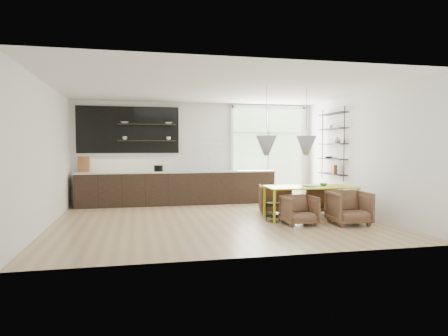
{
  "coord_description": "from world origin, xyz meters",
  "views": [
    {
      "loc": [
        -1.72,
        -8.55,
        1.62
      ],
      "look_at": [
        0.27,
        0.6,
        1.13
      ],
      "focal_mm": 32.0,
      "sensor_mm": 36.0,
      "label": 1
    }
  ],
  "objects_px": {
    "armchair_back_right": "(321,199)",
    "armchair_front_right": "(349,208)",
    "armchair_front_left": "(299,210)",
    "wire_stool": "(273,209)",
    "armchair_back_left": "(275,199)",
    "dining_table": "(310,188)"
  },
  "relations": [
    {
      "from": "armchair_front_left",
      "to": "armchair_back_right",
      "type": "bearing_deg",
      "value": 47.96
    },
    {
      "from": "armchair_front_right",
      "to": "wire_stool",
      "type": "height_order",
      "value": "armchair_front_right"
    },
    {
      "from": "dining_table",
      "to": "armchair_back_left",
      "type": "relative_size",
      "value": 2.65
    },
    {
      "from": "armchair_back_left",
      "to": "armchair_front_left",
      "type": "height_order",
      "value": "armchair_back_left"
    },
    {
      "from": "armchair_front_left",
      "to": "wire_stool",
      "type": "xyz_separation_m",
      "value": [
        -0.42,
        0.46,
        -0.04
      ]
    },
    {
      "from": "dining_table",
      "to": "armchair_front_right",
      "type": "xyz_separation_m",
      "value": [
        0.49,
        -0.85,
        -0.33
      ]
    },
    {
      "from": "armchair_front_left",
      "to": "armchair_front_right",
      "type": "height_order",
      "value": "armchair_front_right"
    },
    {
      "from": "dining_table",
      "to": "wire_stool",
      "type": "distance_m",
      "value": 1.05
    },
    {
      "from": "armchair_back_left",
      "to": "armchair_front_right",
      "type": "xyz_separation_m",
      "value": [
        1.02,
        -1.73,
        0.0
      ]
    },
    {
      "from": "dining_table",
      "to": "armchair_back_left",
      "type": "bearing_deg",
      "value": 123.99
    },
    {
      "from": "armchair_back_left",
      "to": "armchair_back_right",
      "type": "height_order",
      "value": "armchair_back_left"
    },
    {
      "from": "armchair_back_right",
      "to": "armchair_front_left",
      "type": "distance_m",
      "value": 1.68
    },
    {
      "from": "armchair_front_left",
      "to": "wire_stool",
      "type": "relative_size",
      "value": 1.64
    },
    {
      "from": "armchair_back_left",
      "to": "armchair_back_right",
      "type": "distance_m",
      "value": 1.14
    },
    {
      "from": "armchair_back_left",
      "to": "armchair_back_right",
      "type": "relative_size",
      "value": 1.03
    },
    {
      "from": "armchair_back_right",
      "to": "armchair_front_right",
      "type": "bearing_deg",
      "value": 108.87
    },
    {
      "from": "armchair_front_left",
      "to": "dining_table",
      "type": "bearing_deg",
      "value": 49.83
    },
    {
      "from": "dining_table",
      "to": "armchair_back_right",
      "type": "xyz_separation_m",
      "value": [
        0.58,
        0.61,
        -0.34
      ]
    },
    {
      "from": "armchair_back_left",
      "to": "wire_stool",
      "type": "distance_m",
      "value": 1.15
    },
    {
      "from": "armchair_back_left",
      "to": "wire_stool",
      "type": "xyz_separation_m",
      "value": [
        -0.42,
        -1.07,
        -0.09
      ]
    },
    {
      "from": "armchair_front_left",
      "to": "armchair_front_right",
      "type": "xyz_separation_m",
      "value": [
        1.02,
        -0.21,
        0.05
      ]
    },
    {
      "from": "dining_table",
      "to": "armchair_back_left",
      "type": "height_order",
      "value": "dining_table"
    }
  ]
}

